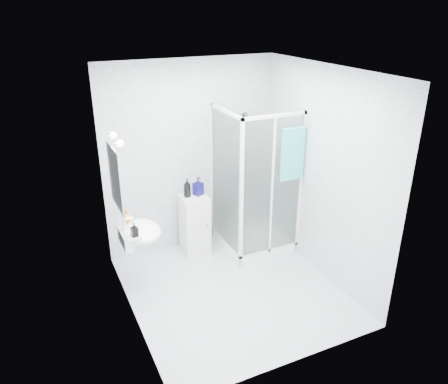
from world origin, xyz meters
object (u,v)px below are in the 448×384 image
storage_cabinet (195,224)px  soap_dispenser_orange (127,216)px  shower_enclosure (252,220)px  shampoo_bottle_a (187,188)px  wall_basin (139,232)px  shampoo_bottle_b (198,186)px  hand_towel (293,153)px  soap_dispenser_black (134,230)px

storage_cabinet → soap_dispenser_orange: 1.20m
shower_enclosure → storage_cabinet: (-0.74, 0.27, -0.03)m
soap_dispenser_orange → shampoo_bottle_a: bearing=25.8°
wall_basin → soap_dispenser_orange: 0.23m
storage_cabinet → shampoo_bottle_b: size_ratio=3.35×
hand_towel → shampoo_bottle_a: hand_towel is taller
shampoo_bottle_b → soap_dispenser_orange: (-1.07, -0.44, -0.03)m
wall_basin → shampoo_bottle_b: shampoo_bottle_b is taller
shower_enclosure → wall_basin: (-1.66, -0.32, 0.35)m
shampoo_bottle_b → soap_dispenser_orange: bearing=-157.4°
shampoo_bottle_a → soap_dispenser_black: 1.21m
shower_enclosure → shampoo_bottle_b: 0.90m
soap_dispenser_black → storage_cabinet: bearing=37.7°
hand_towel → shampoo_bottle_a: size_ratio=2.64×
wall_basin → hand_towel: hand_towel is taller
wall_basin → hand_towel: bearing=-2.5°
soap_dispenser_orange → soap_dispenser_black: 0.35m
soap_dispenser_black → shampoo_bottle_a: bearing=41.0°
soap_dispenser_orange → storage_cabinet: bearing=22.8°
storage_cabinet → shampoo_bottle_a: (-0.08, 0.02, 0.55)m
storage_cabinet → hand_towel: bearing=-31.1°
wall_basin → soap_dispenser_orange: (-0.08, 0.16, 0.15)m
shower_enclosure → wall_basin: bearing=-169.2°
shower_enclosure → soap_dispenser_orange: (-1.74, -0.15, 0.50)m
soap_dispenser_orange → shampoo_bottle_b: bearing=22.6°
shampoo_bottle_b → shower_enclosure: bearing=-23.3°
wall_basin → storage_cabinet: bearing=32.6°
storage_cabinet → soap_dispenser_black: soap_dispenser_black is taller
shower_enclosure → soap_dispenser_black: bearing=-163.8°
hand_towel → soap_dispenser_orange: (-2.07, 0.25, -0.56)m
shampoo_bottle_b → soap_dispenser_black: 1.33m
shampoo_bottle_a → shampoo_bottle_b: 0.16m
hand_towel → shampoo_bottle_a: bearing=149.3°
hand_towel → soap_dispenser_black: size_ratio=4.30×
soap_dispenser_orange → wall_basin: bearing=-62.6°
shower_enclosure → shampoo_bottle_a: 1.02m
soap_dispenser_orange → shower_enclosure: bearing=5.0°
storage_cabinet → soap_dispenser_black: bearing=-141.6°
shampoo_bottle_b → shampoo_bottle_a: bearing=-179.0°
shampoo_bottle_a → soap_dispenser_orange: bearing=-154.2°
shower_enclosure → shampoo_bottle_a: size_ratio=7.74×
hand_towel → shampoo_bottle_b: 1.33m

